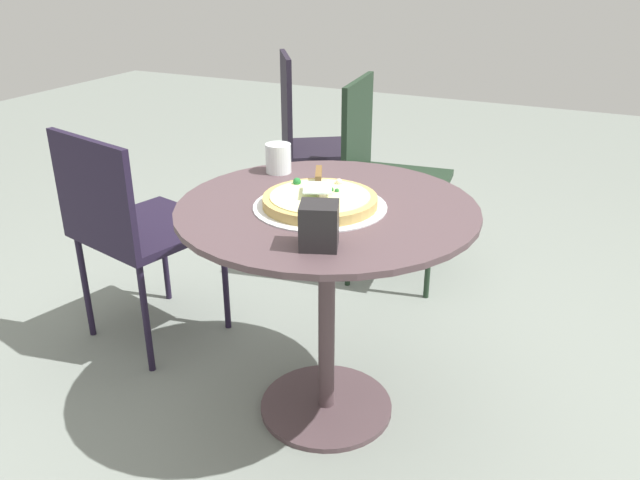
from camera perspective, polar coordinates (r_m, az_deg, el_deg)
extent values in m
plane|color=gray|center=(2.20, 0.55, -14.63)|extent=(10.00, 10.00, 0.00)
cylinder|color=#4E3B3F|center=(1.84, 0.64, 2.84)|extent=(0.87, 0.87, 0.02)
cylinder|color=#4E3B3F|center=(1.99, 0.59, -6.57)|extent=(0.05, 0.05, 0.68)
cylinder|color=#4E3B3F|center=(2.19, 0.55, -14.45)|extent=(0.43, 0.43, 0.02)
cylinder|color=silver|center=(1.82, 0.00, 3.01)|extent=(0.38, 0.38, 0.00)
cylinder|color=tan|center=(1.82, 0.00, 3.48)|extent=(0.33, 0.33, 0.03)
cylinder|color=beige|center=(1.81, 0.00, 3.94)|extent=(0.28, 0.28, 0.00)
sphere|color=#2B752C|center=(1.85, 1.11, 4.49)|extent=(0.01, 0.01, 0.01)
sphere|color=#2B7732|center=(1.84, 1.51, 4.41)|extent=(0.01, 0.01, 0.01)
sphere|color=#237432|center=(1.91, -2.05, 5.19)|extent=(0.02, 0.02, 0.02)
sphere|color=#F3DDC4|center=(1.74, -0.75, 3.26)|extent=(0.02, 0.02, 0.02)
sphere|color=#F1DAC8|center=(1.80, 0.29, 3.99)|extent=(0.02, 0.02, 0.02)
sphere|color=#237532|center=(1.84, -0.96, 4.50)|extent=(0.02, 0.02, 0.02)
sphere|color=#F4E4C6|center=(1.91, 1.69, 5.17)|extent=(0.02, 0.02, 0.02)
sphere|color=white|center=(1.91, 0.69, 5.15)|extent=(0.02, 0.02, 0.02)
cube|color=silver|center=(1.81, -0.21, 4.66)|extent=(0.12, 0.11, 0.00)
cube|color=brown|center=(1.91, -0.12, 5.91)|extent=(0.11, 0.06, 0.02)
cylinder|color=white|center=(2.11, -3.71, 7.25)|extent=(0.08, 0.08, 0.09)
cube|color=black|center=(1.55, -0.08, 1.29)|extent=(0.11, 0.12, 0.11)
cube|color=black|center=(3.31, 0.11, 8.03)|extent=(0.51, 0.51, 0.03)
cube|color=black|center=(3.24, -3.01, 12.08)|extent=(0.32, 0.22, 0.46)
cylinder|color=black|center=(3.56, 2.25, 5.15)|extent=(0.02, 0.02, 0.44)
cylinder|color=black|center=(3.27, 3.19, 3.38)|extent=(0.02, 0.02, 0.44)
cylinder|color=black|center=(3.52, -2.77, 4.92)|extent=(0.02, 0.02, 0.44)
cylinder|color=black|center=(3.23, -2.26, 3.12)|extent=(0.02, 0.02, 0.44)
cube|color=#1D2F1F|center=(2.87, 7.05, 5.13)|extent=(0.46, 0.46, 0.03)
cube|color=#1D2F1F|center=(2.85, 3.35, 9.87)|extent=(0.42, 0.07, 0.42)
cylinder|color=#1D2F1F|center=(3.09, 10.77, 1.65)|extent=(0.02, 0.02, 0.44)
cylinder|color=#1D2F1F|center=(2.76, 9.64, -1.03)|extent=(0.02, 0.02, 0.44)
cylinder|color=#1D2F1F|center=(3.15, 4.34, 2.47)|extent=(0.02, 0.02, 0.44)
cylinder|color=#1D2F1F|center=(2.83, 2.51, -0.06)|extent=(0.02, 0.02, 0.44)
cube|color=black|center=(2.47, -14.87, 1.00)|extent=(0.53, 0.53, 0.03)
cube|color=black|center=(2.29, -19.48, 4.02)|extent=(0.13, 0.43, 0.37)
cylinder|color=black|center=(2.80, -13.63, -1.19)|extent=(0.02, 0.02, 0.43)
cylinder|color=black|center=(2.53, -8.39, -3.51)|extent=(0.02, 0.02, 0.43)
cylinder|color=black|center=(2.62, -20.07, -3.87)|extent=(0.02, 0.02, 0.43)
cylinder|color=black|center=(2.33, -15.17, -6.74)|extent=(0.02, 0.02, 0.43)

